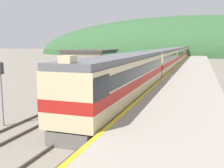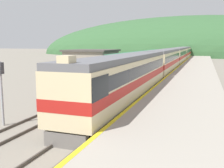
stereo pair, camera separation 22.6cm
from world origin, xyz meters
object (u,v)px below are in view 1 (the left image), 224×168
Objects in this scene: carriage_third at (175,56)px; siding_train at (143,61)px; carriage_fourth at (181,53)px; express_train_lead_car at (126,77)px; signal_post_siding at (0,80)px; carriage_second at (162,61)px.

siding_train is (-4.02, -18.04, -0.31)m from carriage_third.
carriage_fourth is 39.83m from siding_train.
express_train_lead_car is 65.61m from carriage_fourth.
carriage_third is 0.61× the size of siding_train.
signal_post_siding reaches higher than siding_train.
siding_train is at bearing 87.52° from signal_post_siding.
carriage_fourth is (0.00, 65.61, -0.01)m from express_train_lead_car.
carriage_second and carriage_fourth have the same top height.
siding_train is (-4.02, 25.98, -0.33)m from express_train_lead_car.
carriage_second and carriage_third have the same top height.
siding_train is 8.47× the size of signal_post_siding.
express_train_lead_car is 10.29m from signal_post_siding.
signal_post_siding is at bearing -94.25° from carriage_fourth.
carriage_third is at bearing 84.02° from signal_post_siding.
carriage_fourth is 0.61× the size of siding_train.
siding_train is (-4.02, 3.56, -0.31)m from carriage_second.
express_train_lead_car reaches higher than siding_train.
carriage_second is 1.00× the size of carriage_third.
signal_post_siding is at bearing -95.98° from carriage_third.
carriage_third is 52.97m from signal_post_siding.
carriage_third and carriage_fourth have the same top height.
express_train_lead_car reaches higher than carriage_third.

